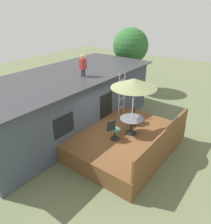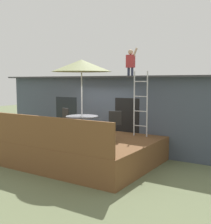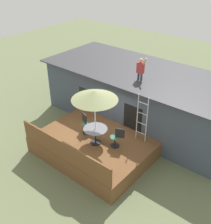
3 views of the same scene
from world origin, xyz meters
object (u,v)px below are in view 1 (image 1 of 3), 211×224
at_px(person_figure, 83,64).
at_px(patio_chair_right, 134,115).
at_px(patio_table, 132,122).
at_px(step_ladder, 122,94).
at_px(patio_umbrella, 134,83).
at_px(backyard_tree, 131,46).
at_px(patio_chair_left, 114,130).

relative_size(person_figure, patio_chair_right, 1.21).
height_order(patio_table, step_ladder, step_ladder).
bearing_deg(patio_chair_right, patio_umbrella, -0.00).
bearing_deg(patio_table, patio_umbrella, 116.57).
bearing_deg(backyard_tree, patio_umbrella, -147.46).
height_order(patio_umbrella, person_figure, person_figure).
relative_size(patio_table, person_figure, 0.94).
height_order(step_ladder, patio_chair_right, step_ladder).
relative_size(patio_chair_left, patio_chair_right, 1.00).
height_order(patio_table, patio_umbrella, patio_umbrella).
bearing_deg(step_ladder, person_figure, 127.94).
distance_m(patio_table, backyard_tree, 7.99).
relative_size(step_ladder, person_figure, 1.98).
distance_m(patio_table, person_figure, 3.61).
bearing_deg(backyard_tree, patio_chair_right, -146.41).
bearing_deg(backyard_tree, patio_table, -147.46).
height_order(patio_umbrella, patio_chair_left, patio_umbrella).
xyz_separation_m(patio_table, patio_chair_right, (0.85, 0.40, -0.13)).
bearing_deg(step_ladder, patio_umbrella, -133.43).
height_order(patio_table, person_figure, person_figure).
xyz_separation_m(person_figure, patio_chair_right, (0.64, -2.55, -2.20)).
xyz_separation_m(patio_table, person_figure, (0.21, 2.95, 2.08)).
xyz_separation_m(step_ladder, person_figure, (-1.17, 1.50, 1.56)).
height_order(person_figure, patio_chair_left, person_figure).
distance_m(person_figure, patio_chair_right, 3.43).
height_order(person_figure, backyard_tree, backyard_tree).
xyz_separation_m(patio_table, patio_chair_left, (-0.89, 0.34, -0.13)).
bearing_deg(patio_umbrella, patio_chair_right, 24.91).
distance_m(patio_table, patio_umbrella, 1.76).
bearing_deg(person_figure, patio_table, -94.09).
bearing_deg(patio_table, person_figure, 85.91).
bearing_deg(person_figure, step_ladder, -52.06).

